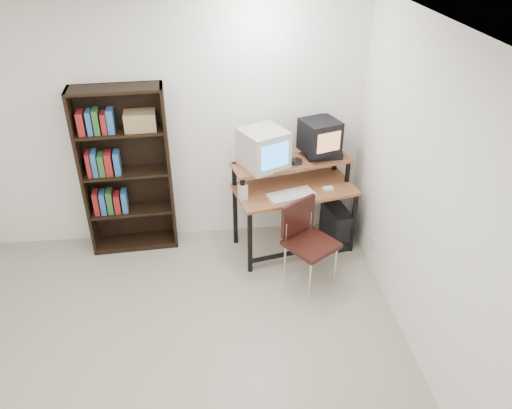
{
  "coord_description": "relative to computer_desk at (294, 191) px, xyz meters",
  "views": [
    {
      "loc": [
        0.37,
        -2.79,
        3.25
      ],
      "look_at": [
        0.79,
        1.1,
        0.87
      ],
      "focal_mm": 35.0,
      "sensor_mm": 36.0,
      "label": 1
    }
  ],
  "objects": [
    {
      "name": "wall_outlet",
      "position": [
        0.74,
        -0.47,
        -0.39
      ],
      "size": [
        0.02,
        0.08,
        0.12
      ],
      "primitive_type": "cube",
      "color": "beige",
      "rests_on": "right_wall"
    },
    {
      "name": "computer_desk",
      "position": [
        0.0,
        0.0,
        0.0
      ],
      "size": [
        1.32,
        0.85,
        0.98
      ],
      "rotation": [
        0.0,
        0.0,
        0.21
      ],
      "color": "brown",
      "rests_on": "floor"
    },
    {
      "name": "school_chair",
      "position": [
        0.02,
        -0.57,
        -0.16
      ],
      "size": [
        0.59,
        0.59,
        0.86
      ],
      "rotation": [
        0.0,
        0.0,
        0.59
      ],
      "color": "black",
      "rests_on": "floor"
    },
    {
      "name": "keyboard",
      "position": [
        -0.06,
        -0.17,
        0.05
      ],
      "size": [
        0.51,
        0.34,
        0.03
      ],
      "primitive_type": "cube",
      "rotation": [
        0.0,
        0.0,
        0.29
      ],
      "color": "beige",
      "rests_on": "computer_desk"
    },
    {
      "name": "right_wall",
      "position": [
        0.75,
        -1.62,
        0.61
      ],
      "size": [
        0.01,
        4.0,
        2.6
      ],
      "primitive_type": "cube",
      "color": "white",
      "rests_on": "floor"
    },
    {
      "name": "pc_tower",
      "position": [
        0.49,
        0.03,
        -0.48
      ],
      "size": [
        0.27,
        0.48,
        0.42
      ],
      "primitive_type": "cube",
      "rotation": [
        0.0,
        0.0,
        0.17
      ],
      "color": "black",
      "rests_on": "floor"
    },
    {
      "name": "desk_speaker",
      "position": [
        -0.55,
        -0.17,
        0.11
      ],
      "size": [
        0.1,
        0.1,
        0.17
      ],
      "primitive_type": "cube",
      "rotation": [
        0.0,
        0.0,
        0.31
      ],
      "color": "beige",
      "rests_on": "computer_desk"
    },
    {
      "name": "ceiling",
      "position": [
        -1.25,
        -1.62,
        1.91
      ],
      "size": [
        4.0,
        4.0,
        0.01
      ],
      "primitive_type": "cube",
      "color": "white",
      "rests_on": "back_wall"
    },
    {
      "name": "cd_spindle",
      "position": [
        0.02,
        0.05,
        0.3
      ],
      "size": [
        0.15,
        0.15,
        0.05
      ],
      "primitive_type": "cylinder",
      "rotation": [
        0.0,
        0.0,
        0.27
      ],
      "color": "#26262B",
      "rests_on": "computer_desk"
    },
    {
      "name": "bookshelf",
      "position": [
        -1.71,
        0.24,
        0.22
      ],
      "size": [
        0.91,
        0.35,
        1.78
      ],
      "rotation": [
        0.0,
        0.0,
        0.06
      ],
      "color": "black",
      "rests_on": "floor"
    },
    {
      "name": "vcr",
      "position": [
        0.32,
        0.19,
        0.32
      ],
      "size": [
        0.37,
        0.28,
        0.08
      ],
      "primitive_type": "cube",
      "rotation": [
        0.0,
        0.0,
        0.05
      ],
      "color": "black",
      "rests_on": "computer_desk"
    },
    {
      "name": "crt_tv",
      "position": [
        0.28,
        0.18,
        0.52
      ],
      "size": [
        0.44,
        0.43,
        0.33
      ],
      "rotation": [
        0.0,
        0.0,
        0.33
      ],
      "color": "black",
      "rests_on": "vcr"
    },
    {
      "name": "mouse",
      "position": [
        0.34,
        -0.08,
        0.05
      ],
      "size": [
        0.11,
        0.08,
        0.03
      ],
      "primitive_type": "cube",
      "rotation": [
        0.0,
        0.0,
        0.2
      ],
      "color": "white",
      "rests_on": "mousepad"
    },
    {
      "name": "crt_monitor",
      "position": [
        -0.32,
        0.05,
        0.47
      ],
      "size": [
        0.54,
        0.54,
        0.38
      ],
      "rotation": [
        0.0,
        0.0,
        0.45
      ],
      "color": "beige",
      "rests_on": "computer_desk"
    },
    {
      "name": "back_wall",
      "position": [
        -1.25,
        0.38,
        0.61
      ],
      "size": [
        4.0,
        0.01,
        2.6
      ],
      "primitive_type": "cube",
      "color": "white",
      "rests_on": "floor"
    },
    {
      "name": "mousepad",
      "position": [
        0.34,
        -0.08,
        0.03
      ],
      "size": [
        0.26,
        0.23,
        0.01
      ],
      "primitive_type": "cube",
      "rotation": [
        0.0,
        0.0,
        0.27
      ],
      "color": "black",
      "rests_on": "computer_desk"
    },
    {
      "name": "floor",
      "position": [
        -1.25,
        -1.62,
        -0.7
      ],
      "size": [
        4.0,
        4.0,
        0.01
      ],
      "primitive_type": "cube",
      "color": "#AEA590",
      "rests_on": "ground"
    }
  ]
}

